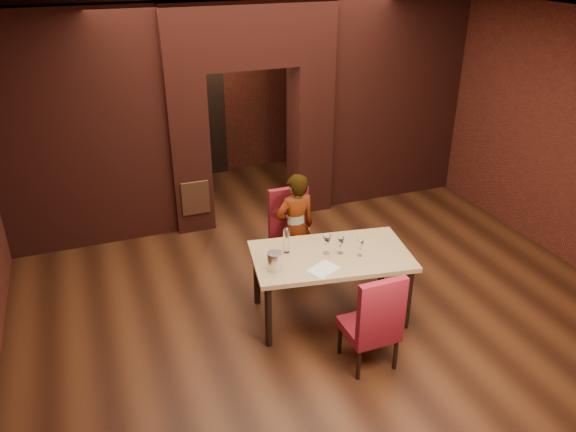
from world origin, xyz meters
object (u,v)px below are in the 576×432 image
(dining_table, at_px, (330,285))
(potted_plant, at_px, (344,247))
(wine_glass_c, at_px, (360,248))
(wine_bucket, at_px, (275,261))
(chair_far, at_px, (294,236))
(person_seated, at_px, (295,228))
(water_bottle, at_px, (286,240))
(wine_glass_b, at_px, (341,245))
(wine_glass_a, at_px, (327,244))
(chair_near, at_px, (369,317))

(dining_table, xyz_separation_m, potted_plant, (0.69, 1.03, -0.19))
(wine_glass_c, height_order, wine_bucket, wine_bucket)
(chair_far, xyz_separation_m, person_seated, (-0.01, -0.06, 0.15))
(wine_bucket, distance_m, water_bottle, 0.38)
(dining_table, relative_size, wine_glass_c, 9.03)
(chair_far, distance_m, wine_bucket, 1.23)
(chair_far, distance_m, wine_glass_b, 1.02)
(wine_glass_c, xyz_separation_m, wine_bucket, (-0.96, 0.07, 0.00))
(dining_table, height_order, wine_bucket, wine_bucket)
(person_seated, height_order, potted_plant, person_seated)
(wine_glass_b, bearing_deg, person_seated, 101.25)
(person_seated, height_order, water_bottle, person_seated)
(wine_glass_a, bearing_deg, person_seated, 92.34)
(person_seated, xyz_separation_m, wine_glass_b, (0.18, -0.89, 0.19))
(dining_table, relative_size, water_bottle, 5.79)
(chair_far, relative_size, wine_glass_c, 5.97)
(dining_table, xyz_separation_m, chair_near, (0.03, -0.86, 0.14))
(wine_glass_a, distance_m, potted_plant, 1.42)
(dining_table, relative_size, wine_glass_b, 8.76)
(wine_bucket, bearing_deg, person_seated, 57.37)
(chair_near, distance_m, potted_plant, 2.03)
(wine_glass_b, distance_m, potted_plant, 1.39)
(person_seated, height_order, wine_glass_c, person_seated)
(potted_plant, bearing_deg, person_seated, -168.39)
(dining_table, relative_size, wine_glass_a, 7.73)
(person_seated, bearing_deg, chair_far, -102.93)
(wine_glass_c, height_order, water_bottle, water_bottle)
(chair_far, xyz_separation_m, wine_bucket, (-0.61, -1.01, 0.34))
(person_seated, bearing_deg, dining_table, 90.66)
(chair_far, bearing_deg, wine_bucket, -120.95)
(wine_glass_b, distance_m, wine_glass_c, 0.21)
(chair_near, xyz_separation_m, potted_plant, (0.66, 1.89, -0.33))
(wine_glass_a, bearing_deg, potted_plant, 53.78)
(wine_glass_a, xyz_separation_m, potted_plant, (0.73, 1.00, -0.70))
(wine_bucket, bearing_deg, water_bottle, 50.53)
(chair_far, xyz_separation_m, potted_plant, (0.76, 0.10, -0.35))
(wine_glass_a, bearing_deg, dining_table, -36.09)
(wine_glass_b, distance_m, water_bottle, 0.60)
(water_bottle, bearing_deg, chair_far, 62.26)
(wine_bucket, xyz_separation_m, water_bottle, (0.24, 0.29, 0.05))
(chair_far, height_order, person_seated, person_seated)
(wine_bucket, bearing_deg, wine_glass_a, 9.27)
(wine_glass_b, height_order, wine_glass_c, wine_glass_b)
(person_seated, relative_size, water_bottle, 4.82)
(wine_glass_a, xyz_separation_m, water_bottle, (-0.40, 0.18, 0.04))
(dining_table, xyz_separation_m, water_bottle, (-0.45, 0.21, 0.55))
(chair_near, xyz_separation_m, wine_glass_b, (0.07, 0.84, 0.36))
(chair_far, bearing_deg, wine_glass_a, -87.91)
(chair_near, distance_m, water_bottle, 1.25)
(chair_far, height_order, wine_glass_b, chair_far)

